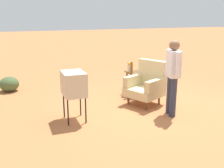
# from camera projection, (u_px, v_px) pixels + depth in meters

# --- Properties ---
(ground_plane) EXTENTS (60.00, 60.00, 0.00)m
(ground_plane) POSITION_uv_depth(u_px,v_px,m) (151.00, 108.00, 6.19)
(ground_plane) COLOR #B76B3D
(armchair) EXTENTS (1.02, 1.03, 1.06)m
(armchair) POSITION_uv_depth(u_px,v_px,m) (147.00, 84.00, 6.39)
(armchair) COLOR brown
(armchair) RESTS_ON ground
(side_table) EXTENTS (0.56, 0.56, 0.63)m
(side_table) POSITION_uv_depth(u_px,v_px,m) (138.00, 75.00, 7.12)
(side_table) COLOR black
(side_table) RESTS_ON ground
(tv_on_stand) EXTENTS (0.61, 0.46, 1.03)m
(tv_on_stand) POSITION_uv_depth(u_px,v_px,m) (74.00, 84.00, 5.30)
(tv_on_stand) COLOR black
(tv_on_stand) RESTS_ON ground
(person_standing) EXTENTS (0.56, 0.30, 1.64)m
(person_standing) POSITION_uv_depth(u_px,v_px,m) (173.00, 73.00, 5.55)
(person_standing) COLOR #2D3347
(person_standing) RESTS_ON ground
(bottle_short_clear) EXTENTS (0.06, 0.06, 0.20)m
(bottle_short_clear) POSITION_uv_depth(u_px,v_px,m) (141.00, 69.00, 7.02)
(bottle_short_clear) COLOR silver
(bottle_short_clear) RESTS_ON side_table
(bottle_tall_amber) EXTENTS (0.07, 0.07, 0.30)m
(bottle_tall_amber) POSITION_uv_depth(u_px,v_px,m) (131.00, 68.00, 6.91)
(bottle_tall_amber) COLOR brown
(bottle_tall_amber) RESTS_ON side_table
(flower_vase) EXTENTS (0.14, 0.10, 0.27)m
(flower_vase) POSITION_uv_depth(u_px,v_px,m) (129.00, 66.00, 7.08)
(flower_vase) COLOR silver
(flower_vase) RESTS_ON side_table
(shrub_near) EXTENTS (0.55, 0.55, 0.42)m
(shrub_near) POSITION_uv_depth(u_px,v_px,m) (9.00, 84.00, 7.49)
(shrub_near) COLOR #475B33
(shrub_near) RESTS_ON ground
(shrub_mid) EXTENTS (0.35, 0.35, 0.27)m
(shrub_mid) POSITION_uv_depth(u_px,v_px,m) (163.00, 66.00, 10.50)
(shrub_mid) COLOR olive
(shrub_mid) RESTS_ON ground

